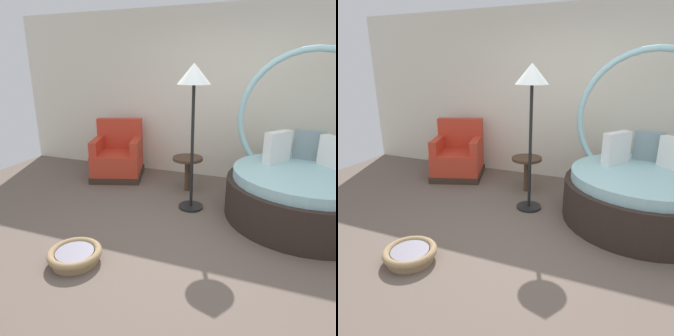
% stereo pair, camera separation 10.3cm
% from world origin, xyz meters
% --- Properties ---
extents(ground_plane, '(8.00, 8.00, 0.02)m').
position_xyz_m(ground_plane, '(0.00, 0.00, -0.01)').
color(ground_plane, '#66564C').
extents(back_wall, '(8.00, 0.12, 2.67)m').
position_xyz_m(back_wall, '(0.00, 2.27, 1.33)').
color(back_wall, silver).
rests_on(back_wall, ground_plane).
extents(round_daybed, '(1.82, 1.82, 2.03)m').
position_xyz_m(round_daybed, '(1.02, 1.15, 0.40)').
color(round_daybed, '#2D231E').
rests_on(round_daybed, ground_plane).
extents(red_armchair, '(1.01, 1.01, 0.94)m').
position_xyz_m(red_armchair, '(-1.83, 1.66, 0.33)').
color(red_armchair, '#38281E').
rests_on(red_armchair, ground_plane).
extents(pet_basket, '(0.51, 0.51, 0.13)m').
position_xyz_m(pet_basket, '(-1.01, -0.65, 0.07)').
color(pet_basket, '#9E7F56').
rests_on(pet_basket, ground_plane).
extents(side_table, '(0.44, 0.44, 0.52)m').
position_xyz_m(side_table, '(-0.54, 1.44, 0.43)').
color(side_table, '#473323').
rests_on(side_table, ground_plane).
extents(floor_lamp, '(0.40, 0.40, 1.82)m').
position_xyz_m(floor_lamp, '(-0.32, 0.88, 1.53)').
color(floor_lamp, black).
rests_on(floor_lamp, ground_plane).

